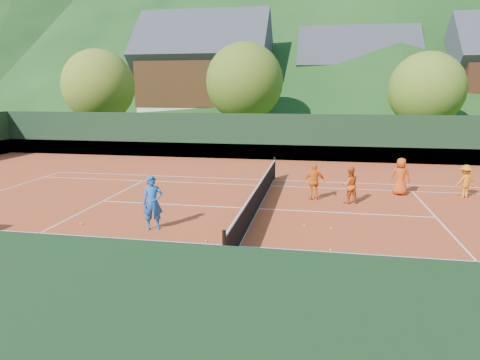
% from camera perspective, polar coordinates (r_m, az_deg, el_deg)
% --- Properties ---
extents(ground, '(400.00, 400.00, 0.00)m').
position_cam_1_polar(ground, '(16.40, 2.43, -3.91)').
color(ground, '#2B4D18').
rests_on(ground, ground).
extents(clay_court, '(40.00, 24.00, 0.02)m').
position_cam_1_polar(clay_court, '(16.40, 2.43, -3.88)').
color(clay_court, '#BB421E').
rests_on(clay_court, ground).
extents(coach, '(0.76, 0.65, 1.77)m').
position_cam_1_polar(coach, '(14.04, -11.57, -2.99)').
color(coach, '#1B5AB1').
rests_on(coach, clay_court).
extents(student_a, '(0.86, 0.76, 1.48)m').
position_cam_1_polar(student_a, '(17.58, 14.40, -0.66)').
color(student_a, '#D65513').
rests_on(student_a, clay_court).
extents(student_b, '(0.95, 0.53, 1.53)m').
position_cam_1_polar(student_b, '(17.81, 9.88, -0.23)').
color(student_b, orange).
rests_on(student_b, clay_court).
extents(student_c, '(0.83, 0.58, 1.62)m').
position_cam_1_polar(student_c, '(19.63, 20.62, 0.44)').
color(student_c, '#D74B13').
rests_on(student_c, clay_court).
extents(student_d, '(1.04, 0.83, 1.40)m').
position_cam_1_polar(student_d, '(20.25, 27.81, -0.16)').
color(student_d, orange).
rests_on(student_d, clay_court).
extents(tennis_ball_0, '(0.07, 0.07, 0.07)m').
position_cam_1_polar(tennis_ball_0, '(15.43, -20.33, -5.46)').
color(tennis_ball_0, '#C6D824').
rests_on(tennis_ball_0, clay_court).
extents(tennis_ball_1, '(0.07, 0.07, 0.07)m').
position_cam_1_polar(tennis_ball_1, '(10.30, 26.36, -14.66)').
color(tennis_ball_1, '#C6D824').
rests_on(tennis_ball_1, clay_court).
extents(tennis_ball_3, '(0.07, 0.07, 0.07)m').
position_cam_1_polar(tennis_ball_3, '(14.30, 12.13, -6.32)').
color(tennis_ball_3, '#C6D824').
rests_on(tennis_ball_3, clay_court).
extents(tennis_ball_4, '(0.07, 0.07, 0.07)m').
position_cam_1_polar(tennis_ball_4, '(11.04, 0.43, -11.57)').
color(tennis_ball_4, '#C6D824').
rests_on(tennis_ball_4, clay_court).
extents(tennis_ball_5, '(0.07, 0.07, 0.07)m').
position_cam_1_polar(tennis_ball_5, '(10.72, -29.20, -13.89)').
color(tennis_ball_5, '#C6D824').
rests_on(tennis_ball_5, clay_court).
extents(tennis_ball_6, '(0.07, 0.07, 0.07)m').
position_cam_1_polar(tennis_ball_6, '(17.22, -21.23, -3.77)').
color(tennis_ball_6, '#C6D824').
rests_on(tennis_ball_6, clay_court).
extents(tennis_ball_7, '(0.07, 0.07, 0.07)m').
position_cam_1_polar(tennis_ball_7, '(9.13, -15.56, -17.31)').
color(tennis_ball_7, '#C6D824').
rests_on(tennis_ball_7, clay_court).
extents(tennis_ball_9, '(0.07, 0.07, 0.07)m').
position_cam_1_polar(tennis_ball_9, '(8.61, -18.02, -19.36)').
color(tennis_ball_9, '#C6D824').
rests_on(tennis_ball_9, clay_court).
extents(tennis_ball_10, '(0.07, 0.07, 0.07)m').
position_cam_1_polar(tennis_ball_10, '(9.46, 16.49, -16.26)').
color(tennis_ball_10, '#C6D824').
rests_on(tennis_ball_10, clay_court).
extents(tennis_ball_11, '(0.07, 0.07, 0.07)m').
position_cam_1_polar(tennis_ball_11, '(10.95, 0.55, -11.76)').
color(tennis_ball_11, '#C6D824').
rests_on(tennis_ball_11, clay_court).
extents(tennis_ball_12, '(0.07, 0.07, 0.07)m').
position_cam_1_polar(tennis_ball_12, '(12.43, 11.98, -9.11)').
color(tennis_ball_12, '#C6D824').
rests_on(tennis_ball_12, clay_court).
extents(tennis_ball_13, '(0.07, 0.07, 0.07)m').
position_cam_1_polar(tennis_ball_13, '(12.90, -4.54, -8.08)').
color(tennis_ball_13, '#C6D824').
rests_on(tennis_ball_13, clay_court).
extents(tennis_ball_15, '(0.07, 0.07, 0.07)m').
position_cam_1_polar(tennis_ball_15, '(14.97, -12.31, -5.50)').
color(tennis_ball_15, '#C6D824').
rests_on(tennis_ball_15, clay_court).
extents(tennis_ball_16, '(0.07, 0.07, 0.07)m').
position_cam_1_polar(tennis_ball_16, '(14.46, 8.57, -5.98)').
color(tennis_ball_16, '#C6D824').
rests_on(tennis_ball_16, clay_court).
extents(court_lines, '(23.83, 11.03, 0.00)m').
position_cam_1_polar(court_lines, '(16.39, 2.43, -3.84)').
color(court_lines, white).
rests_on(court_lines, clay_court).
extents(tennis_net, '(0.10, 12.07, 1.10)m').
position_cam_1_polar(tennis_net, '(16.27, 2.44, -2.15)').
color(tennis_net, black).
rests_on(tennis_net, clay_court).
extents(perimeter_fence, '(40.40, 24.24, 3.00)m').
position_cam_1_polar(perimeter_fence, '(16.10, 2.47, 0.44)').
color(perimeter_fence, black).
rests_on(perimeter_fence, clay_court).
extents(chalet_left, '(13.80, 9.93, 12.92)m').
position_cam_1_polar(chalet_left, '(47.25, -4.65, 13.18)').
color(chalet_left, beige).
rests_on(chalet_left, ground).
extents(chalet_mid, '(12.65, 8.82, 11.45)m').
position_cam_1_polar(chalet_mid, '(49.79, 15.15, 11.99)').
color(chalet_mid, beige).
rests_on(chalet_mid, ground).
extents(tree_a, '(6.00, 6.00, 7.88)m').
position_cam_1_polar(tree_a, '(38.24, -18.37, 11.83)').
color(tree_a, '#402919').
rests_on(tree_a, ground).
extents(tree_b, '(6.40, 6.40, 8.40)m').
position_cam_1_polar(tree_b, '(36.18, 0.60, 12.96)').
color(tree_b, '#3E2718').
rests_on(tree_b, ground).
extents(tree_c, '(5.60, 5.60, 7.35)m').
position_cam_1_polar(tree_c, '(35.52, 23.59, 10.98)').
color(tree_c, '#42291A').
rests_on(tree_c, ground).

